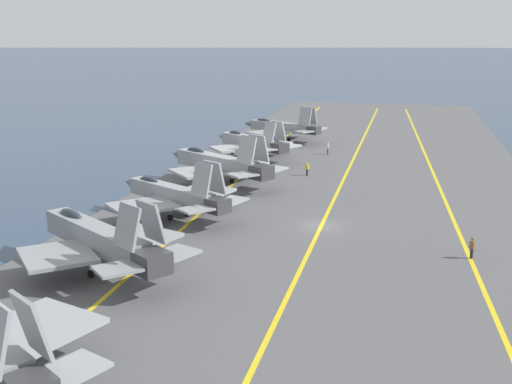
{
  "coord_description": "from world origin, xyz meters",
  "views": [
    {
      "loc": [
        -56.74,
        -7.25,
        17.48
      ],
      "look_at": [
        1.49,
        6.57,
        2.9
      ],
      "focal_mm": 45.0,
      "sensor_mm": 36.0,
      "label": 1
    }
  ],
  "objects_px": {
    "parked_jet_third": "(174,194)",
    "crew_brown_vest": "(472,247)",
    "parked_jet_second": "(98,238)",
    "parked_jet_fifth": "(251,142)",
    "parked_jet_fourth": "(219,163)",
    "parked_jet_sixth": "(282,127)",
    "crew_yellow_vest": "(307,168)",
    "crew_white_vest": "(328,148)"
  },
  "relations": [
    {
      "from": "parked_jet_third",
      "to": "crew_brown_vest",
      "type": "distance_m",
      "value": 27.68
    },
    {
      "from": "parked_jet_fifth",
      "to": "crew_yellow_vest",
      "type": "height_order",
      "value": "parked_jet_fifth"
    },
    {
      "from": "parked_jet_fourth",
      "to": "crew_brown_vest",
      "type": "xyz_separation_m",
      "value": [
        -20.64,
        -26.93,
        -1.57
      ]
    },
    {
      "from": "parked_jet_fifth",
      "to": "parked_jet_fourth",
      "type": "bearing_deg",
      "value": -179.95
    },
    {
      "from": "parked_jet_third",
      "to": "crew_brown_vest",
      "type": "relative_size",
      "value": 8.57
    },
    {
      "from": "parked_jet_second",
      "to": "crew_yellow_vest",
      "type": "height_order",
      "value": "parked_jet_second"
    },
    {
      "from": "parked_jet_second",
      "to": "crew_yellow_vest",
      "type": "distance_m",
      "value": 38.16
    },
    {
      "from": "parked_jet_third",
      "to": "parked_jet_fourth",
      "type": "distance_m",
      "value": 14.79
    },
    {
      "from": "parked_jet_second",
      "to": "parked_jet_sixth",
      "type": "relative_size",
      "value": 1.09
    },
    {
      "from": "parked_jet_third",
      "to": "crew_yellow_vest",
      "type": "bearing_deg",
      "value": -23.75
    },
    {
      "from": "parked_jet_fifth",
      "to": "crew_yellow_vest",
      "type": "xyz_separation_m",
      "value": [
        -9.2,
        -9.5,
        -1.48
      ]
    },
    {
      "from": "parked_jet_second",
      "to": "parked_jet_fourth",
      "type": "relative_size",
      "value": 0.98
    },
    {
      "from": "parked_jet_second",
      "to": "crew_brown_vest",
      "type": "xyz_separation_m",
      "value": [
        9.21,
        -27.32,
        -1.6
      ]
    },
    {
      "from": "crew_white_vest",
      "to": "crew_brown_vest",
      "type": "xyz_separation_m",
      "value": [
        -42.95,
        -16.74,
        -0.05
      ]
    },
    {
      "from": "parked_jet_fourth",
      "to": "crew_brown_vest",
      "type": "distance_m",
      "value": 33.97
    },
    {
      "from": "parked_jet_fourth",
      "to": "parked_jet_second",
      "type": "bearing_deg",
      "value": 179.24
    },
    {
      "from": "parked_jet_sixth",
      "to": "crew_brown_vest",
      "type": "height_order",
      "value": "parked_jet_sixth"
    },
    {
      "from": "parked_jet_fifth",
      "to": "crew_brown_vest",
      "type": "distance_m",
      "value": 45.65
    },
    {
      "from": "crew_yellow_vest",
      "to": "crew_brown_vest",
      "type": "height_order",
      "value": "crew_brown_vest"
    },
    {
      "from": "parked_jet_second",
      "to": "crew_yellow_vest",
      "type": "bearing_deg",
      "value": -15.02
    },
    {
      "from": "parked_jet_second",
      "to": "parked_jet_fifth",
      "type": "xyz_separation_m",
      "value": [
        46.03,
        -0.38,
        -0.13
      ]
    },
    {
      "from": "parked_jet_sixth",
      "to": "crew_yellow_vest",
      "type": "height_order",
      "value": "parked_jet_sixth"
    },
    {
      "from": "parked_jet_second",
      "to": "parked_jet_fourth",
      "type": "bearing_deg",
      "value": -0.76
    },
    {
      "from": "parked_jet_fifth",
      "to": "crew_brown_vest",
      "type": "relative_size",
      "value": 8.23
    },
    {
      "from": "crew_yellow_vest",
      "to": "crew_brown_vest",
      "type": "distance_m",
      "value": 32.67
    },
    {
      "from": "parked_jet_fifth",
      "to": "crew_yellow_vest",
      "type": "relative_size",
      "value": 8.38
    },
    {
      "from": "parked_jet_sixth",
      "to": "parked_jet_fourth",
      "type": "bearing_deg",
      "value": 177.83
    },
    {
      "from": "parked_jet_second",
      "to": "crew_brown_vest",
      "type": "bearing_deg",
      "value": -71.38
    },
    {
      "from": "crew_brown_vest",
      "to": "parked_jet_second",
      "type": "bearing_deg",
      "value": 108.62
    },
    {
      "from": "parked_jet_third",
      "to": "parked_jet_fifth",
      "type": "distance_m",
      "value": 30.97
    },
    {
      "from": "parked_jet_second",
      "to": "crew_white_vest",
      "type": "distance_m",
      "value": 53.24
    },
    {
      "from": "parked_jet_third",
      "to": "parked_jet_fourth",
      "type": "height_order",
      "value": "parked_jet_fourth"
    },
    {
      "from": "parked_jet_second",
      "to": "parked_jet_fifth",
      "type": "relative_size",
      "value": 1.15
    },
    {
      "from": "parked_jet_second",
      "to": "crew_white_vest",
      "type": "xyz_separation_m",
      "value": [
        52.16,
        -10.58,
        -1.55
      ]
    },
    {
      "from": "parked_jet_second",
      "to": "parked_jet_sixth",
      "type": "height_order",
      "value": "parked_jet_second"
    },
    {
      "from": "crew_white_vest",
      "to": "parked_jet_third",
      "type": "bearing_deg",
      "value": 164.52
    },
    {
      "from": "parked_jet_third",
      "to": "parked_jet_second",
      "type": "bearing_deg",
      "value": 178.83
    },
    {
      "from": "crew_brown_vest",
      "to": "crew_yellow_vest",
      "type": "bearing_deg",
      "value": 32.27
    },
    {
      "from": "parked_jet_fifth",
      "to": "parked_jet_sixth",
      "type": "distance_m",
      "value": 16.56
    },
    {
      "from": "crew_yellow_vest",
      "to": "crew_brown_vest",
      "type": "bearing_deg",
      "value": -147.73
    },
    {
      "from": "parked_jet_sixth",
      "to": "crew_white_vest",
      "type": "height_order",
      "value": "parked_jet_sixth"
    },
    {
      "from": "parked_jet_second",
      "to": "crew_yellow_vest",
      "type": "xyz_separation_m",
      "value": [
        36.83,
        -9.88,
        -1.61
      ]
    }
  ]
}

